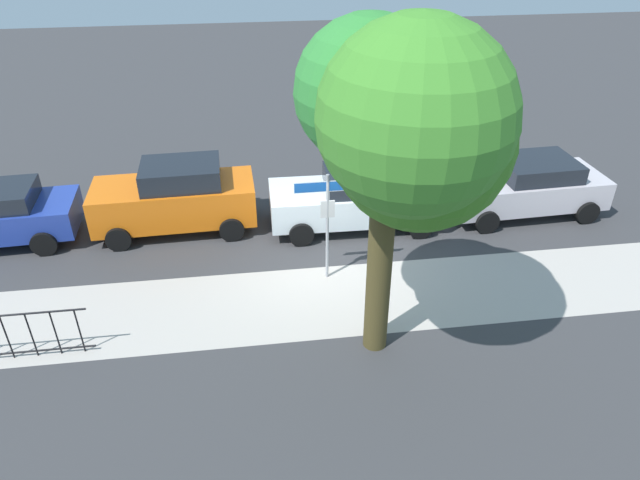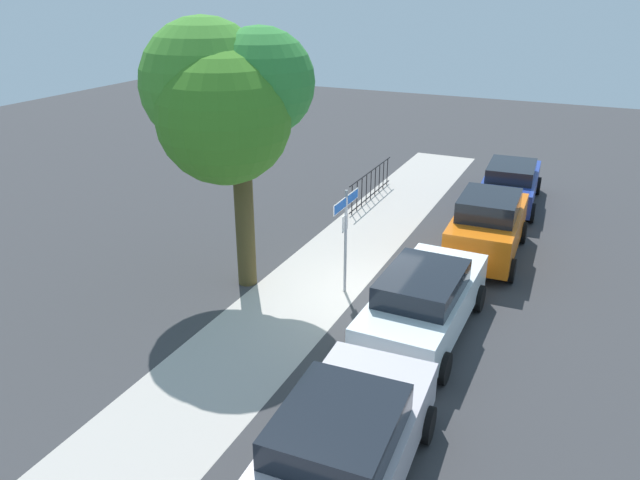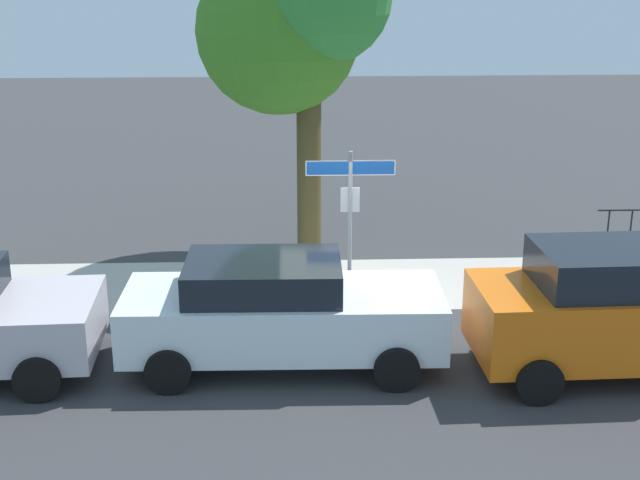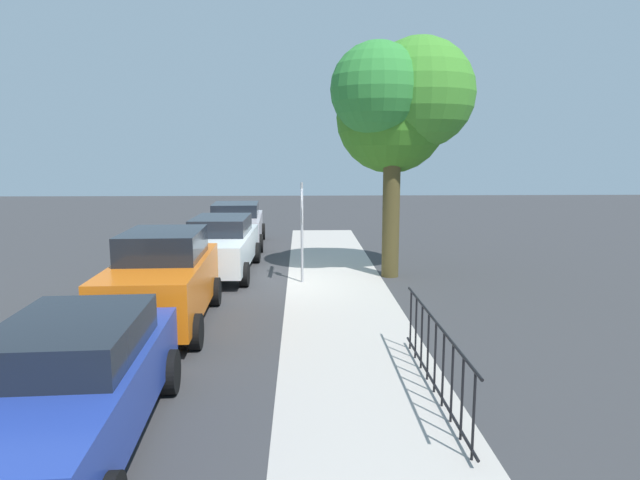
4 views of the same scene
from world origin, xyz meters
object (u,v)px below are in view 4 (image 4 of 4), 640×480
(car_white, at_px, (220,245))
(car_orange, at_px, (163,279))
(car_blue, at_px, (69,386))
(shade_tree, at_px, (399,104))
(street_sign, at_px, (302,212))
(car_silver, at_px, (236,224))

(car_white, xyz_separation_m, car_orange, (4.81, -0.46, 0.12))
(car_blue, bearing_deg, shade_tree, 146.99)
(car_orange, bearing_deg, car_white, 172.83)
(shade_tree, bearing_deg, car_blue, -29.98)
(street_sign, bearing_deg, car_white, -116.96)
(street_sign, distance_m, shade_tree, 3.99)
(street_sign, xyz_separation_m, car_silver, (-5.98, -2.46, -1.08))
(street_sign, xyz_separation_m, car_orange, (3.62, -2.79, -0.95))
(car_silver, xyz_separation_m, car_blue, (14.40, -0.23, -0.02))
(car_orange, bearing_deg, car_silver, 176.27)
(shade_tree, distance_m, car_orange, 8.01)
(shade_tree, xyz_separation_m, car_white, (-0.33, -4.99, -3.92))
(shade_tree, relative_size, car_silver, 1.50)
(shade_tree, xyz_separation_m, car_blue, (9.27, -5.35, -3.95))
(car_white, xyz_separation_m, car_blue, (9.60, -0.36, -0.03))
(car_white, bearing_deg, car_orange, -4.40)
(car_silver, relative_size, car_orange, 1.03)
(car_silver, bearing_deg, street_sign, 19.96)
(car_silver, bearing_deg, shade_tree, 42.58)
(car_silver, bearing_deg, car_orange, -4.36)
(car_white, bearing_deg, car_blue, -1.10)
(car_white, bearing_deg, street_sign, 64.06)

